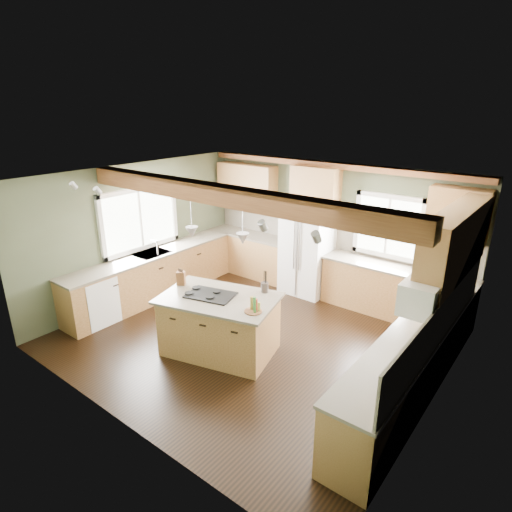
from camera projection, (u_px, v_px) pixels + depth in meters
The scene contains 37 objects.
floor at pixel (253, 338), 7.01m from camera, with size 5.60×5.60×0.00m, color black.
ceiling at pixel (252, 180), 6.12m from camera, with size 5.60×5.60×0.00m, color silver.
wall_back at pixel (331, 228), 8.42m from camera, with size 5.60×5.60×0.00m, color #424934.
wall_left at pixel (138, 232), 8.18m from camera, with size 5.00×5.00×0.00m, color #424934.
wall_right at pixel (442, 317), 4.95m from camera, with size 5.00×5.00×0.00m, color #424934.
ceiling_beam at pixel (224, 195), 5.72m from camera, with size 5.55×0.26×0.26m, color #5A2E19.
soffit_trim at pixel (332, 165), 7.92m from camera, with size 5.55×0.20×0.10m, color #5A2E19.
backsplash_back at pixel (330, 233), 8.44m from camera, with size 5.58×0.03×0.58m, color brown.
backsplash_right at pixel (440, 322), 5.03m from camera, with size 0.03×3.70×0.58m, color brown.
base_cab_back_left at pixel (251, 255), 9.52m from camera, with size 2.02×0.60×0.88m, color brown.
counter_back_left at pixel (251, 235), 9.37m from camera, with size 2.06×0.64×0.04m, color #494035.
base_cab_back_right at pixel (394, 293), 7.63m from camera, with size 2.62×0.60×0.88m, color brown.
counter_back_right at pixel (397, 269), 7.47m from camera, with size 2.66×0.64×0.04m, color #494035.
base_cab_left at pixel (154, 276), 8.34m from camera, with size 0.60×3.70×0.88m, color brown.
counter_left at pixel (152, 254), 8.18m from camera, with size 0.64×3.74×0.04m, color #494035.
base_cab_right at pixel (408, 369), 5.45m from camera, with size 0.60×3.70×0.88m, color brown.
counter_right at pixel (413, 338), 5.30m from camera, with size 0.64×3.74×0.04m, color #494035.
upper_cab_back_left at pixel (247, 185), 9.22m from camera, with size 1.40×0.35×0.90m, color brown.
upper_cab_over_fridge at pixel (315, 185), 8.17m from camera, with size 0.96×0.35×0.70m, color brown.
upper_cab_right at pixel (455, 242), 5.50m from camera, with size 0.35×2.20×0.90m, color brown.
upper_cab_back_corner at pixel (458, 216), 6.74m from camera, with size 0.90×0.35×0.90m, color brown.
window_left at pixel (139, 219), 8.12m from camera, with size 0.04×1.60×1.05m, color white.
window_back at pixel (388, 226), 7.66m from camera, with size 1.10×0.04×1.00m, color white.
sink at pixel (152, 254), 8.18m from camera, with size 0.50×0.65×0.03m, color #262628.
faucet at pixel (157, 249), 8.03m from camera, with size 0.02×0.02×0.28m, color #B2B2B7.
dishwasher at pixel (95, 300), 7.37m from camera, with size 0.60×0.60×0.84m, color white.
oven at pixel (364, 427), 4.50m from camera, with size 0.60×0.72×0.84m, color white.
microwave at pixel (424, 294), 4.95m from camera, with size 0.40×0.70×0.38m, color white.
pendant_left at pixel (192, 232), 6.17m from camera, with size 0.18×0.18×0.16m, color #B2B2B7.
pendant_right at pixel (243, 239), 5.87m from camera, with size 0.18×0.18×0.16m, color #B2B2B7.
refrigerator at pixel (307, 249), 8.45m from camera, with size 0.90×0.74×1.80m, color white.
island at pixel (220, 326), 6.51m from camera, with size 1.61×0.99×0.88m, color brown.
island_top at pixel (219, 298), 6.35m from camera, with size 1.72×1.09×0.04m, color #494035.
cooktop at pixel (211, 295), 6.39m from camera, with size 0.70×0.47×0.02m, color black.
knife_block at pixel (181, 278), 6.74m from camera, with size 0.13×0.10×0.22m, color brown.
utensil_crock at pixel (265, 287), 6.49m from camera, with size 0.12×0.12×0.16m, color #463C38.
bottle_tray at pixel (253, 304), 5.87m from camera, with size 0.25×0.25×0.23m, color brown, non-canonical shape.
Camera 1 is at (3.81, -4.80, 3.66)m, focal length 30.00 mm.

